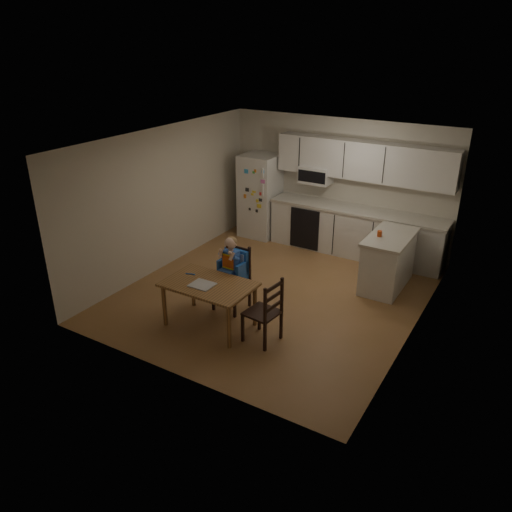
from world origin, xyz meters
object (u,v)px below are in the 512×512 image
object	(u,v)px
dining_table	(209,289)
chair_booster	(233,265)
red_cup	(380,234)
refrigerator	(260,196)
kitchen_island	(388,261)
chair_side	(268,308)

from	to	relation	value
dining_table	chair_booster	xyz separation A→B (m)	(0.00, 0.62, 0.13)
red_cup	dining_table	distance (m)	2.95
refrigerator	chair_booster	distance (m)	3.11
kitchen_island	red_cup	xyz separation A→B (m)	(-0.15, -0.13, 0.50)
chair_booster	chair_side	bearing A→B (deg)	-29.20
kitchen_island	chair_booster	world-z (taller)	chair_booster
kitchen_island	chair_booster	size ratio (longest dim) A/B	1.05
dining_table	chair_side	size ratio (longest dim) A/B	1.34
red_cup	chair_side	xyz separation A→B (m)	(-0.72, -2.36, -0.43)
kitchen_island	chair_booster	xyz separation A→B (m)	(-1.81, -1.92, 0.25)
refrigerator	dining_table	world-z (taller)	refrigerator
kitchen_island	dining_table	size ratio (longest dim) A/B	0.98
chair_booster	chair_side	distance (m)	1.12
chair_booster	chair_side	size ratio (longest dim) A/B	1.25
dining_table	chair_booster	world-z (taller)	chair_booster
refrigerator	red_cup	world-z (taller)	refrigerator
kitchen_island	red_cup	size ratio (longest dim) A/B	13.18
kitchen_island	refrigerator	bearing A→B (deg)	162.64
dining_table	kitchen_island	bearing A→B (deg)	54.42
red_cup	chair_booster	bearing A→B (deg)	-132.94
dining_table	chair_side	world-z (taller)	chair_side
dining_table	refrigerator	bearing A→B (deg)	109.24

